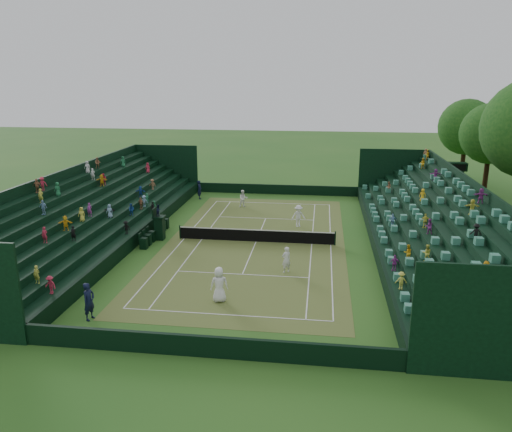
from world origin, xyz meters
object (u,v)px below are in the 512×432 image
Objects in this scene: player_far_west at (243,199)px; player_far_east at (298,216)px; player_near_west at (219,285)px; player_near_east at (286,260)px; umpire_chair at (159,225)px; tennis_net at (256,235)px.

player_far_east is (5.45, -5.70, 0.09)m from player_far_west.
player_near_west is 1.17× the size of player_near_east.
umpire_chair is at bearing -174.10° from player_far_east.
player_far_west is (-5.21, 15.74, -0.03)m from player_near_east.
player_near_east is 1.03× the size of player_far_west.
player_near_west is at bearing 18.89° from player_near_east.
player_near_west is at bearing -104.60° from player_far_west.
umpire_chair is 11.21m from player_far_east.
umpire_chair is 12.02m from player_near_west.
player_near_west is 5.71m from player_near_east.
player_near_west is (-0.63, -10.33, 0.46)m from tennis_net.
player_near_west is at bearing -122.40° from player_far_east.
tennis_net is 6.25m from player_near_east.
umpire_chair reaches higher than player_near_east.
tennis_net is 7.16× the size of player_far_west.
player_far_east is at bearing -66.24° from player_far_west.
player_near_east is at bearing -64.88° from tennis_net.
umpire_chair is 11.27m from player_near_east.
player_far_east is (10.17, 4.70, -0.25)m from umpire_chair.
player_far_east is (3.53, 14.72, -0.08)m from player_near_west.
player_near_west is 15.14m from player_far_east.
player_far_east reaches higher than player_near_east.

